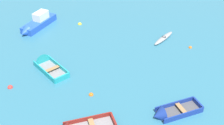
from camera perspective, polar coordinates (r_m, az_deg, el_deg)
The scene contains 8 objects.
rowboat_turquoise_far_right at distance 27.27m, azimuth -12.94°, elevation -0.20°, with size 4.21×3.68×1.42m.
motor_launch_blue_cluster_outer at distance 33.98m, azimuth -14.44°, elevation 7.38°, with size 2.51×5.44×1.78m.
rowboat_deep_blue_back_row_right at distance 21.96m, azimuth 10.79°, elevation -9.72°, with size 3.89×3.21×1.25m.
kayak_grey_far_back at distance 31.20m, azimuth 10.06°, elevation 4.72°, with size 2.03×3.41×0.33m.
mooring_buoy_midfield at distance 23.49m, azimuth -4.10°, elevation -6.33°, with size 0.38×0.38×0.38m, color orange.
mooring_buoy_near_foreground at distance 25.57m, azimuth -19.24°, elevation -4.63°, with size 0.44×0.44×0.44m, color red.
mooring_buoy_outer_edge at distance 34.12m, azimuth -6.31°, elevation 7.43°, with size 0.44×0.44×0.44m, color yellow.
mooring_buoy_central at distance 30.38m, azimuth 15.02°, elevation 2.80°, with size 0.34×0.34×0.34m, color orange.
Camera 1 is at (4.86, 0.52, 15.20)m, focal length 46.83 mm.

